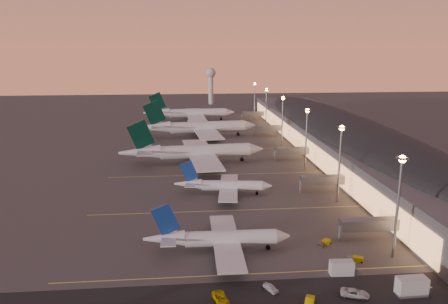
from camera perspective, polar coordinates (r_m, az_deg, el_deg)
ground at (r=144.18m, az=0.86°, el=-6.91°), size 700.00×700.00×0.00m
airliner_narrow_south at (r=111.98m, az=-0.81°, el=-11.26°), size 37.09×33.00×13.30m
airliner_narrow_north at (r=153.12m, az=-0.11°, el=-4.42°), size 34.38×30.92×12.27m
airliner_wide_near at (r=193.10m, az=-4.07°, el=0.00°), size 64.09×58.62×20.50m
airliner_wide_mid at (r=249.88m, az=-3.50°, el=3.22°), size 68.97×63.14×22.06m
airliner_wide_far at (r=307.58m, az=-4.50°, el=5.08°), size 63.73×58.01×20.41m
terminal_building at (r=224.32m, az=14.75°, el=2.41°), size 56.35×255.00×17.46m
light_masts at (r=208.21m, az=8.87°, el=4.31°), size 2.20×217.20×25.90m
radar_tower at (r=396.08m, az=-1.73°, el=9.42°), size 9.00×9.00×32.50m
service_lane at (r=94.26m, az=4.69°, el=-18.84°), size 260.00×16.00×0.01m
lane_markings at (r=182.02m, az=-0.48°, el=-2.52°), size 90.00×180.36×0.00m
baggage_tug_a at (r=113.26m, az=16.86°, el=-13.22°), size 4.00×2.85×1.11m
baggage_tug_b at (r=119.41m, az=13.01°, el=-11.51°), size 4.07×3.73×1.19m
catering_truck_a at (r=106.06m, az=15.27°, el=-14.41°), size 5.91×2.49×3.28m
catering_truck_b at (r=102.98m, az=23.50°, el=-15.83°), size 7.00×2.93×3.90m
service_van_b at (r=93.36m, az=-0.43°, el=-18.57°), size 3.66×6.01×1.56m
service_van_c at (r=97.47m, az=6.14°, el=-17.22°), size 3.42×4.25×1.36m
service_van_d at (r=93.55m, az=11.09°, el=-18.75°), size 3.49×5.23×1.63m
service_van_e at (r=98.71m, az=16.72°, el=-17.25°), size 6.48×4.61×1.64m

